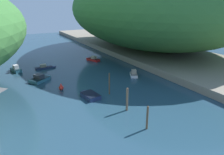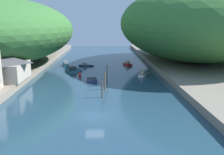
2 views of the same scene
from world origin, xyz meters
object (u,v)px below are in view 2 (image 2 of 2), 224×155
(boathouse_shed, at_px, (5,67))
(channel_buoy_near, at_px, (80,75))
(boat_small_dinghy, at_px, (65,64))
(boat_far_right_bank, at_px, (75,70))
(boat_mid_channel, at_px, (127,64))
(boat_far_upstream, at_px, (86,65))
(person_on_quay, at_px, (0,83))
(boat_red_skiff, at_px, (92,80))
(boat_white_cruiser, at_px, (143,74))

(boathouse_shed, distance_m, channel_buoy_near, 15.85)
(boat_small_dinghy, bearing_deg, boat_far_right_bank, -83.90)
(boathouse_shed, xyz_separation_m, boat_small_dinghy, (8.14, 22.13, -3.28))
(boat_mid_channel, relative_size, channel_buoy_near, 3.60)
(boat_far_upstream, distance_m, person_on_quay, 30.48)
(boathouse_shed, height_order, boat_far_upstream, boathouse_shed)
(boat_far_right_bank, bearing_deg, person_on_quay, -61.52)
(boathouse_shed, xyz_separation_m, channel_buoy_near, (13.48, 7.66, -3.28))
(boat_small_dinghy, relative_size, channel_buoy_near, 3.25)
(boat_red_skiff, bearing_deg, boat_far_right_bank, 106.29)
(boat_far_upstream, bearing_deg, boathouse_shed, -31.74)
(boathouse_shed, relative_size, boat_red_skiff, 2.28)
(boat_red_skiff, relative_size, channel_buoy_near, 3.41)
(boat_white_cruiser, xyz_separation_m, channel_buoy_near, (-14.37, -0.39, 0.05))
(boathouse_shed, height_order, boat_small_dinghy, boathouse_shed)
(boat_white_cruiser, relative_size, person_on_quay, 2.05)
(boat_far_right_bank, distance_m, channel_buoy_near, 6.56)
(boat_red_skiff, xyz_separation_m, channel_buoy_near, (-2.90, 4.59, 0.14))
(boathouse_shed, xyz_separation_m, boat_mid_channel, (25.57, 22.51, -3.37))
(boat_far_right_bank, bearing_deg, channel_buoy_near, -18.86)
(boat_mid_channel, distance_m, channel_buoy_near, 19.15)
(channel_buoy_near, bearing_deg, boat_mid_channel, 50.86)
(boathouse_shed, distance_m, boat_mid_channel, 34.23)
(boat_red_skiff, distance_m, boat_far_right_bank, 11.87)
(boat_far_right_bank, xyz_separation_m, person_on_quay, (-10.13, -20.53, 1.83))
(boat_white_cruiser, bearing_deg, person_on_quay, -123.64)
(boat_white_cruiser, distance_m, person_on_quay, 30.20)
(boat_white_cruiser, bearing_deg, boat_small_dinghy, 171.79)
(boat_small_dinghy, relative_size, boat_white_cruiser, 1.10)
(boat_mid_channel, height_order, boat_far_upstream, boat_mid_channel)
(boat_mid_channel, bearing_deg, boat_far_upstream, 164.07)
(boat_far_right_bank, bearing_deg, boat_mid_channel, 86.30)
(boat_red_skiff, height_order, person_on_quay, person_on_quay)
(boat_far_upstream, relative_size, person_on_quay, 2.61)
(boathouse_shed, distance_m, boat_white_cruiser, 29.18)
(boat_far_upstream, bearing_deg, boat_small_dinghy, -97.70)
(boat_white_cruiser, bearing_deg, channel_buoy_near, -151.12)
(channel_buoy_near, relative_size, person_on_quay, 0.69)
(boat_small_dinghy, distance_m, channel_buoy_near, 15.42)
(boat_mid_channel, distance_m, boat_far_upstream, 11.56)
(boat_small_dinghy, bearing_deg, person_on_quay, -120.07)
(boat_small_dinghy, distance_m, boat_white_cruiser, 24.22)
(boat_mid_channel, height_order, boat_white_cruiser, boat_white_cruiser)
(channel_buoy_near, bearing_deg, boat_white_cruiser, 1.57)
(boat_small_dinghy, distance_m, person_on_quay, 29.52)
(boat_far_upstream, distance_m, boat_white_cruiser, 18.97)
(boathouse_shed, height_order, person_on_quay, boathouse_shed)
(boat_red_skiff, bearing_deg, boat_small_dinghy, 106.12)
(boat_red_skiff, height_order, boat_far_right_bank, boat_far_right_bank)
(boat_mid_channel, height_order, boat_far_right_bank, boat_far_right_bank)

